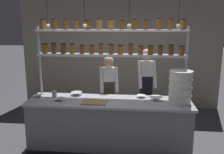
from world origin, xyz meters
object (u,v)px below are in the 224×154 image
Objects in this scene: prep_bowl_center_back at (39,96)px; prep_bowl_far_left at (141,96)px; spice_shelf_unit at (110,44)px; cutting_board at (94,102)px; prep_bowl_near_right at (60,99)px; chef_left at (109,90)px; serving_cup_front at (54,94)px; chef_center at (146,85)px; prep_bowl_near_left at (77,94)px; container_stack at (180,87)px; prep_bowl_center_front at (156,98)px.

prep_bowl_center_back is 1.00× the size of prep_bowl_far_left.
spice_shelf_unit reaches higher than cutting_board.
spice_shelf_unit is 15.42× the size of prep_bowl_near_right.
chef_left is 14.51× the size of serving_cup_front.
chef_center is 9.90× the size of prep_bowl_near_right.
prep_bowl_center_back is (-0.65, -0.18, -0.01)m from prep_bowl_near_left.
cutting_board is at bearing -143.01° from chef_center.
prep_bowl_near_right is at bearing -159.59° from chef_center.
chef_left is at bearing 150.36° from container_stack.
spice_shelf_unit is at bearing 11.06° from prep_bowl_center_back.
spice_shelf_unit is 16.74× the size of prep_bowl_far_left.
prep_bowl_far_left is (0.79, 0.40, 0.01)m from cutting_board.
chef_center reaches higher than prep_bowl_near_left.
prep_bowl_near_left is 0.89× the size of prep_bowl_center_front.
serving_cup_front reaches higher than prep_bowl_center_front.
container_stack is 1.45m from cutting_board.
prep_bowl_near_left is at bearing 171.07° from container_stack.
cutting_board is 3.64× the size of serving_cup_front.
prep_bowl_far_left is at bearing -48.89° from chef_left.
cutting_board is at bearing -152.94° from prep_bowl_far_left.
chef_center is 7.48× the size of prep_bowl_center_front.
container_stack is 3.13× the size of prep_bowl_near_right.
container_stack is at bearing -3.69° from serving_cup_front.
cutting_board is at bearing -46.88° from prep_bowl_near_left.
chef_center is 1.00m from container_stack.
chef_center is 10.75× the size of prep_bowl_far_left.
prep_bowl_center_back is (-1.95, -0.73, -0.07)m from chef_center.
container_stack is 3.40× the size of prep_bowl_far_left.
container_stack is 2.49m from prep_bowl_center_back.
prep_bowl_near_left is 0.40m from serving_cup_front.
prep_bowl_center_front is 2.11× the size of serving_cup_front.
prep_bowl_near_right is 1.44m from prep_bowl_far_left.
prep_bowl_center_back and prep_bowl_far_left have the same top height.
chef_left is at bearing 143.98° from prep_bowl_far_left.
serving_cup_front reaches higher than prep_bowl_near_right.
prep_bowl_center_front is 1.44× the size of prep_bowl_far_left.
chef_center is at bearing 35.16° from spice_shelf_unit.
prep_bowl_center_back is at bearing -172.10° from serving_cup_front.
prep_bowl_center_front is 0.29m from prep_bowl_far_left.
cutting_board is 2.48× the size of prep_bowl_center_back.
container_stack is at bearing -68.17° from chef_center.
prep_bowl_center_back is at bearing -165.65° from chef_left.
cutting_board is at bearing -165.71° from prep_bowl_center_front.
prep_bowl_center_front is at bearing -6.66° from prep_bowl_near_left.
prep_bowl_far_left is (1.19, -0.03, -0.01)m from prep_bowl_near_left.
serving_cup_front reaches higher than prep_bowl_near_left.
prep_bowl_near_right is at bearing -52.61° from serving_cup_front.
chef_left reaches higher than prep_bowl_near_left.
cutting_board is at bearing -112.47° from chef_left.
container_stack is at bearing -16.41° from spice_shelf_unit.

